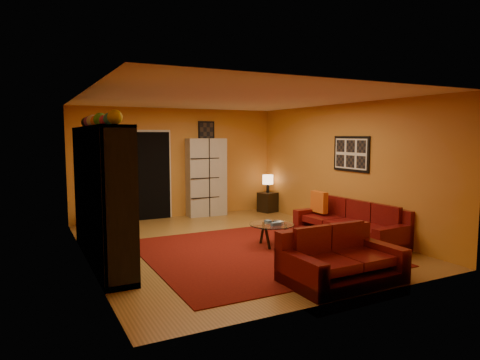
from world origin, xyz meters
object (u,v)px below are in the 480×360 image
tv (104,199)px  bowl_chair (104,213)px  entertainment_unit (101,195)px  table_lamp (268,180)px  coffee_table (272,227)px  storage_cabinet (206,177)px  side_table (268,202)px  loveseat (338,260)px  sofa (353,225)px

tv → bowl_chair: bearing=-9.2°
entertainment_unit → table_lamp: entertainment_unit is taller
tv → coffee_table: bearing=-99.5°
entertainment_unit → tv: (0.05, -0.01, -0.08)m
storage_cabinet → side_table: bearing=-7.7°
side_table → tv: bearing=-150.5°
loveseat → table_lamp: size_ratio=3.46×
entertainment_unit → coffee_table: entertainment_unit is taller
bowl_chair → table_lamp: size_ratio=1.63×
sofa → table_lamp: 3.34m
loveseat → tv: bearing=46.6°
tv → storage_cabinet: size_ratio=0.47×
loveseat → bowl_chair: loveseat is taller
entertainment_unit → loveseat: entertainment_unit is taller
entertainment_unit → storage_cabinet: entertainment_unit is taller
tv → coffee_table: size_ratio=1.11×
bowl_chair → table_lamp: (4.07, 0.02, 0.50)m
tv → side_table: (4.47, 2.53, -0.72)m
loveseat → side_table: 5.27m
sofa → loveseat: (-1.73, -1.64, -0.00)m
entertainment_unit → tv: 0.09m
tv → loveseat: (2.64, -2.41, -0.69)m
coffee_table → side_table: size_ratio=1.58×
tv → loveseat: size_ratio=0.56×
sofa → table_lamp: table_lamp is taller
loveseat → storage_cabinet: bearing=-3.7°
sofa → side_table: sofa is taller
sofa → bowl_chair: (-3.96, 3.28, 0.04)m
side_table → table_lamp: 0.57m
entertainment_unit → coffee_table: size_ratio=3.79×
sofa → storage_cabinet: 3.93m
coffee_table → bowl_chair: size_ratio=1.07×
tv → bowl_chair: (0.40, 2.51, -0.65)m
loveseat → side_table: size_ratio=3.15×
bowl_chair → side_table: 4.07m
entertainment_unit → loveseat: size_ratio=1.90×
loveseat → table_lamp: (1.84, 4.94, 0.54)m
coffee_table → bowl_chair: (-2.37, 2.97, -0.03)m
loveseat → table_lamp: table_lamp is taller
coffee_table → storage_cabinet: storage_cabinet is taller
loveseat → bowl_chair: 5.40m
loveseat → coffee_table: loveseat is taller
entertainment_unit → bowl_chair: entertainment_unit is taller
bowl_chair → side_table: (4.07, 0.02, -0.07)m
coffee_table → loveseat: bearing=-93.9°
storage_cabinet → side_table: 1.76m
tv → storage_cabinet: storage_cabinet is taller
storage_cabinet → table_lamp: size_ratio=4.15×
tv → table_lamp: (4.47, 2.53, -0.15)m
loveseat → coffee_table: 1.95m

